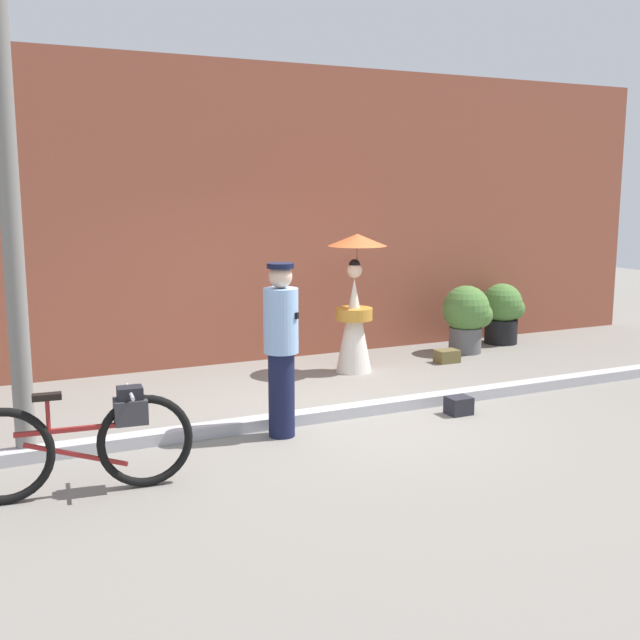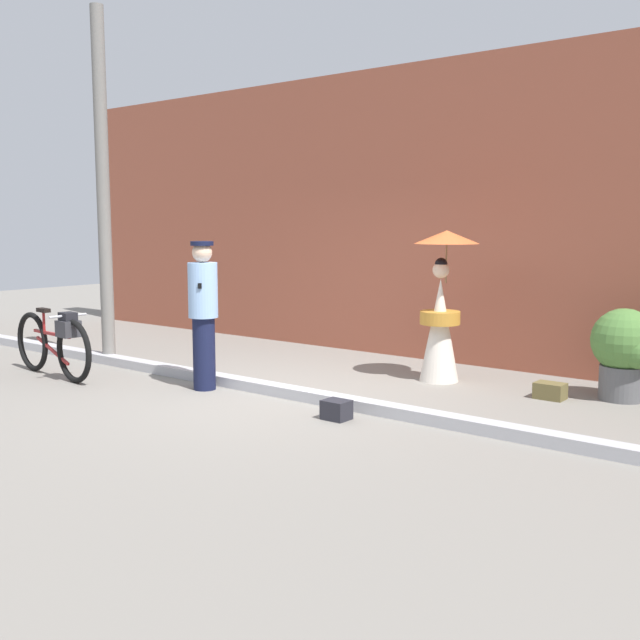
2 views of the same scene
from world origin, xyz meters
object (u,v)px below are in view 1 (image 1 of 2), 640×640
Objects in this scene: backpack_on_pavement at (459,405)px; utility_pole at (9,192)px; backpack_spare at (447,356)px; bicycle_near_officer at (84,441)px; potted_plant_by_door at (467,315)px; potted_plant_small at (503,311)px; person_officer at (281,345)px; person_with_parasol at (355,304)px.

utility_pole is at bearing 173.17° from backpack_on_pavement.
utility_pole reaches higher than backpack_spare.
potted_plant_by_door reaches higher than bicycle_near_officer.
potted_plant_small reaches higher than backpack_spare.
potted_plant_small is at bearing 26.77° from bicycle_near_officer.
person_officer is at bearing -150.43° from potted_plant_small.
person_officer reaches higher than backpack_spare.
person_with_parasol is at bearing 175.91° from backpack_spare.
person_officer is 0.94× the size of person_with_parasol.
potted_plant_by_door is at bearing 27.74° from bicycle_near_officer.
person_with_parasol is (1.93, 2.12, -0.00)m from person_officer.
potted_plant_small is 1.81m from backpack_spare.
backpack_spare is (3.36, 2.02, -0.83)m from person_officer.
backpack_on_pavement is (-2.91, -2.94, -0.42)m from potted_plant_small.
person_with_parasol is 3.11m from potted_plant_small.
backpack_on_pavement is at bearing -121.61° from backpack_spare.
bicycle_near_officer is 2.15m from person_officer.
backpack_spare is 0.07× the size of utility_pole.
utility_pole is (-5.71, -1.63, 2.31)m from backpack_spare.
person_officer is at bearing -148.97° from backpack_spare.
potted_plant_small is (3.01, 0.68, -0.40)m from person_with_parasol.
backpack_on_pavement is at bearing -3.93° from person_officer.
utility_pole reaches higher than person_with_parasol.
bicycle_near_officer is at bearing -70.89° from utility_pole.
potted_plant_by_door is 3.94× the size of backpack_on_pavement.
person_officer is 1.80× the size of potted_plant_small.
person_officer is at bearing -148.44° from potted_plant_by_door.
person_with_parasol reaches higher than backpack_on_pavement.
utility_pole reaches higher than person_officer.
person_officer is at bearing -9.30° from utility_pole.
backpack_on_pavement is at bearing -6.83° from utility_pole.
person_officer is at bearing 19.16° from bicycle_near_officer.
utility_pole reaches higher than backpack_on_pavement.
backpack_spare is (-1.58, -0.78, -0.42)m from potted_plant_small.
backpack_spare is at bearing -153.69° from potted_plant_small.
backpack_on_pavement is 2.53m from backpack_spare.
person_with_parasol is 2.14m from potted_plant_by_door.
bicycle_near_officer is 2.26m from utility_pole.
utility_pole reaches higher than bicycle_near_officer.
potted_plant_small is at bearing 12.73° from person_with_parasol.
bicycle_near_officer is at bearing -152.26° from potted_plant_by_door.
backpack_spare is at bearing 31.03° from person_officer.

